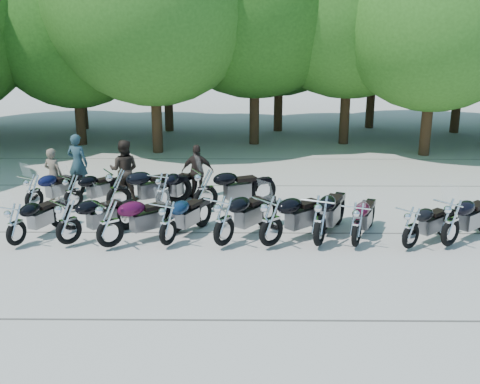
{
  "coord_description": "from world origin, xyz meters",
  "views": [
    {
      "loc": [
        0.13,
        -12.07,
        5.08
      ],
      "look_at": [
        0.0,
        1.5,
        1.1
      ],
      "focal_mm": 42.0,
      "sensor_mm": 36.0,
      "label": 1
    }
  ],
  "objects_px": {
    "motorcycle_10": "(33,191)",
    "motorcycle_11": "(73,191)",
    "motorcycle_2": "(109,222)",
    "motorcycle_6": "(320,219)",
    "motorcycle_5": "(271,220)",
    "motorcycle_0": "(15,223)",
    "motorcycle_9": "(451,221)",
    "motorcycle_7": "(357,223)",
    "motorcycle_8": "(411,227)",
    "rider_3": "(78,163)",
    "motorcycle_13": "(163,190)",
    "motorcycle_12": "(118,189)",
    "motorcycle_1": "(68,221)",
    "motorcycle_14": "(206,189)",
    "motorcycle_4": "(224,220)",
    "rider_1": "(124,170)",
    "motorcycle_3": "(168,222)",
    "rider_0": "(53,175)",
    "rider_2": "(198,172)"
  },
  "relations": [
    {
      "from": "motorcycle_0",
      "to": "rider_3",
      "type": "bearing_deg",
      "value": -69.87
    },
    {
      "from": "rider_0",
      "to": "rider_1",
      "type": "height_order",
      "value": "rider_1"
    },
    {
      "from": "motorcycle_0",
      "to": "motorcycle_8",
      "type": "height_order",
      "value": "motorcycle_0"
    },
    {
      "from": "motorcycle_2",
      "to": "motorcycle_5",
      "type": "height_order",
      "value": "motorcycle_5"
    },
    {
      "from": "motorcycle_3",
      "to": "motorcycle_14",
      "type": "xyz_separation_m",
      "value": [
        0.73,
        2.66,
        0.07
      ]
    },
    {
      "from": "motorcycle_4",
      "to": "motorcycle_8",
      "type": "relative_size",
      "value": 1.2
    },
    {
      "from": "motorcycle_11",
      "to": "rider_0",
      "type": "relative_size",
      "value": 1.32
    },
    {
      "from": "motorcycle_2",
      "to": "rider_3",
      "type": "relative_size",
      "value": 1.3
    },
    {
      "from": "motorcycle_6",
      "to": "rider_1",
      "type": "bearing_deg",
      "value": -13.42
    },
    {
      "from": "motorcycle_0",
      "to": "motorcycle_2",
      "type": "height_order",
      "value": "motorcycle_2"
    },
    {
      "from": "motorcycle_1",
      "to": "motorcycle_12",
      "type": "bearing_deg",
      "value": -60.88
    },
    {
      "from": "rider_3",
      "to": "motorcycle_2",
      "type": "bearing_deg",
      "value": 128.06
    },
    {
      "from": "motorcycle_11",
      "to": "motorcycle_14",
      "type": "distance_m",
      "value": 3.82
    },
    {
      "from": "motorcycle_0",
      "to": "motorcycle_9",
      "type": "xyz_separation_m",
      "value": [
        10.34,
        0.03,
        0.08
      ]
    },
    {
      "from": "motorcycle_6",
      "to": "motorcycle_7",
      "type": "relative_size",
      "value": 1.14
    },
    {
      "from": "motorcycle_7",
      "to": "motorcycle_8",
      "type": "relative_size",
      "value": 1.07
    },
    {
      "from": "motorcycle_7",
      "to": "motorcycle_14",
      "type": "height_order",
      "value": "motorcycle_14"
    },
    {
      "from": "motorcycle_12",
      "to": "motorcycle_9",
      "type": "bearing_deg",
      "value": -138.22
    },
    {
      "from": "rider_1",
      "to": "motorcycle_1",
      "type": "bearing_deg",
      "value": 84.91
    },
    {
      "from": "motorcycle_9",
      "to": "motorcycle_13",
      "type": "xyz_separation_m",
      "value": [
        -7.23,
        2.78,
        -0.06
      ]
    },
    {
      "from": "rider_0",
      "to": "rider_1",
      "type": "bearing_deg",
      "value": -156.5
    },
    {
      "from": "rider_2",
      "to": "rider_3",
      "type": "distance_m",
      "value": 3.95
    },
    {
      "from": "motorcycle_2",
      "to": "motorcycle_6",
      "type": "distance_m",
      "value": 4.96
    },
    {
      "from": "motorcycle_0",
      "to": "motorcycle_6",
      "type": "xyz_separation_m",
      "value": [
        7.24,
        0.02,
        0.12
      ]
    },
    {
      "from": "motorcycle_14",
      "to": "motorcycle_4",
      "type": "bearing_deg",
      "value": 167.81
    },
    {
      "from": "motorcycle_9",
      "to": "motorcycle_12",
      "type": "xyz_separation_m",
      "value": [
        -8.45,
        2.59,
        0.04
      ]
    },
    {
      "from": "motorcycle_5",
      "to": "rider_1",
      "type": "relative_size",
      "value": 1.38
    },
    {
      "from": "rider_0",
      "to": "motorcycle_11",
      "type": "bearing_deg",
      "value": 148.94
    },
    {
      "from": "motorcycle_0",
      "to": "motorcycle_7",
      "type": "relative_size",
      "value": 0.96
    },
    {
      "from": "motorcycle_9",
      "to": "rider_1",
      "type": "xyz_separation_m",
      "value": [
        -8.56,
        3.96,
        0.24
      ]
    },
    {
      "from": "rider_0",
      "to": "motorcycle_8",
      "type": "bearing_deg",
      "value": 176.88
    },
    {
      "from": "motorcycle_5",
      "to": "motorcycle_13",
      "type": "relative_size",
      "value": 1.15
    },
    {
      "from": "motorcycle_11",
      "to": "rider_0",
      "type": "height_order",
      "value": "rider_0"
    },
    {
      "from": "motorcycle_12",
      "to": "motorcycle_1",
      "type": "bearing_deg",
      "value": 134.57
    },
    {
      "from": "motorcycle_14",
      "to": "rider_1",
      "type": "height_order",
      "value": "rider_1"
    },
    {
      "from": "rider_2",
      "to": "motorcycle_10",
      "type": "bearing_deg",
      "value": 14.67
    },
    {
      "from": "motorcycle_7",
      "to": "rider_0",
      "type": "distance_m",
      "value": 9.28
    },
    {
      "from": "motorcycle_10",
      "to": "motorcycle_11",
      "type": "bearing_deg",
      "value": -144.65
    },
    {
      "from": "motorcycle_2",
      "to": "motorcycle_12",
      "type": "bearing_deg",
      "value": -31.27
    },
    {
      "from": "motorcycle_2",
      "to": "motorcycle_9",
      "type": "height_order",
      "value": "motorcycle_2"
    },
    {
      "from": "motorcycle_7",
      "to": "motorcycle_13",
      "type": "relative_size",
      "value": 1.01
    },
    {
      "from": "motorcycle_4",
      "to": "rider_3",
      "type": "relative_size",
      "value": 1.35
    },
    {
      "from": "motorcycle_5",
      "to": "motorcycle_6",
      "type": "height_order",
      "value": "motorcycle_6"
    },
    {
      "from": "motorcycle_6",
      "to": "motorcycle_12",
      "type": "height_order",
      "value": "motorcycle_6"
    },
    {
      "from": "motorcycle_2",
      "to": "rider_0",
      "type": "bearing_deg",
      "value": -5.83
    },
    {
      "from": "motorcycle_14",
      "to": "rider_2",
      "type": "xyz_separation_m",
      "value": [
        -0.35,
        1.43,
        0.13
      ]
    },
    {
      "from": "motorcycle_0",
      "to": "motorcycle_1",
      "type": "xyz_separation_m",
      "value": [
        1.24,
        0.07,
        0.05
      ]
    },
    {
      "from": "motorcycle_8",
      "to": "rider_0",
      "type": "height_order",
      "value": "rider_0"
    },
    {
      "from": "motorcycle_3",
      "to": "motorcycle_11",
      "type": "distance_m",
      "value": 4.13
    },
    {
      "from": "motorcycle_2",
      "to": "motorcycle_10",
      "type": "relative_size",
      "value": 1.11
    }
  ]
}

